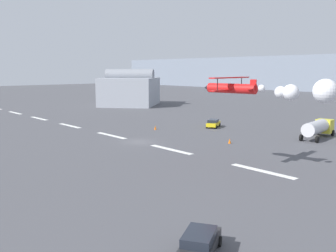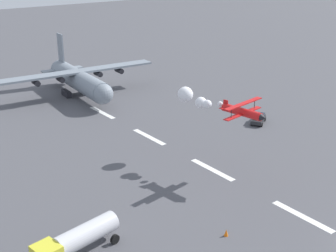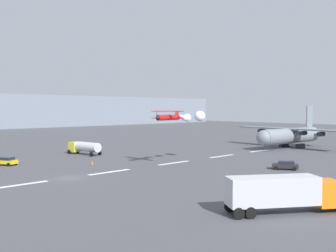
# 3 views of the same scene
# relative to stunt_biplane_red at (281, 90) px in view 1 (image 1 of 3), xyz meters

# --- Properties ---
(ground_plane) EXTENTS (440.00, 440.00, 0.00)m
(ground_plane) POSITION_rel_stunt_biplane_red_xyz_m (-24.58, 0.98, -8.83)
(ground_plane) COLOR #4C4C51
(ground_plane) RESTS_ON ground
(runway_stripe_1) EXTENTS (8.00, 0.90, 0.01)m
(runway_stripe_1) POSITION_rel_stunt_biplane_red_xyz_m (-76.31, 0.98, -8.83)
(runway_stripe_1) COLOR white
(runway_stripe_1) RESTS_ON ground
(runway_stripe_2) EXTENTS (8.00, 0.90, 0.01)m
(runway_stripe_2) POSITION_rel_stunt_biplane_red_xyz_m (-61.53, 0.98, -8.83)
(runway_stripe_2) COLOR white
(runway_stripe_2) RESTS_ON ground
(runway_stripe_3) EXTENTS (8.00, 0.90, 0.01)m
(runway_stripe_3) POSITION_rel_stunt_biplane_red_xyz_m (-46.75, 0.98, -8.83)
(runway_stripe_3) COLOR white
(runway_stripe_3) RESTS_ON ground
(runway_stripe_4) EXTENTS (8.00, 0.90, 0.01)m
(runway_stripe_4) POSITION_rel_stunt_biplane_red_xyz_m (-31.97, 0.98, -8.83)
(runway_stripe_4) COLOR white
(runway_stripe_4) RESTS_ON ground
(runway_stripe_5) EXTENTS (8.00, 0.90, 0.01)m
(runway_stripe_5) POSITION_rel_stunt_biplane_red_xyz_m (-17.19, 0.98, -8.83)
(runway_stripe_5) COLOR white
(runway_stripe_5) RESTS_ON ground
(runway_stripe_6) EXTENTS (8.00, 0.90, 0.01)m
(runway_stripe_6) POSITION_rel_stunt_biplane_red_xyz_m (-2.41, 0.98, -8.83)
(runway_stripe_6) COLOR white
(runway_stripe_6) RESTS_ON ground
(stunt_biplane_red) EXTENTS (14.53, 7.06, 2.20)m
(stunt_biplane_red) POSITION_rel_stunt_biplane_red_xyz_m (0.00, 0.00, 0.00)
(stunt_biplane_red) COLOR red
(fuel_tanker_truck) EXTENTS (4.02, 9.20, 2.90)m
(fuel_tanker_truck) POSITION_rel_stunt_biplane_red_xyz_m (-8.15, 24.18, -7.09)
(fuel_tanker_truck) COLOR yellow
(fuel_tanker_truck) RESTS_ON ground
(followme_car_yellow) EXTENTS (3.76, 4.62, 1.52)m
(followme_car_yellow) POSITION_rel_stunt_biplane_red_xyz_m (6.06, -17.59, -8.02)
(followme_car_yellow) COLOR #262628
(followme_car_yellow) RESTS_ON ground
(airport_staff_sedan) EXTENTS (3.76, 4.79, 1.52)m
(airport_staff_sedan) POSITION_rel_stunt_biplane_red_xyz_m (-26.90, 20.43, -8.02)
(airport_staff_sedan) COLOR yellow
(airport_staff_sedan) RESTS_ON ground
(hangar_building) EXTENTS (24.15, 24.57, 11.05)m
(hangar_building) POSITION_rel_stunt_biplane_red_xyz_m (-74.47, 35.33, -4.30)
(hangar_building) COLOR #9EA3AD
(hangar_building) RESTS_ON ground
(traffic_cone_near) EXTENTS (0.44, 0.44, 0.75)m
(traffic_cone_near) POSITION_rel_stunt_biplane_red_xyz_m (-32.00, 10.40, -8.46)
(traffic_cone_near) COLOR orange
(traffic_cone_near) RESTS_ON ground
(traffic_cone_far) EXTENTS (0.44, 0.44, 0.75)m
(traffic_cone_far) POSITION_rel_stunt_biplane_red_xyz_m (-14.67, 10.38, -8.46)
(traffic_cone_far) COLOR orange
(traffic_cone_far) RESTS_ON ground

